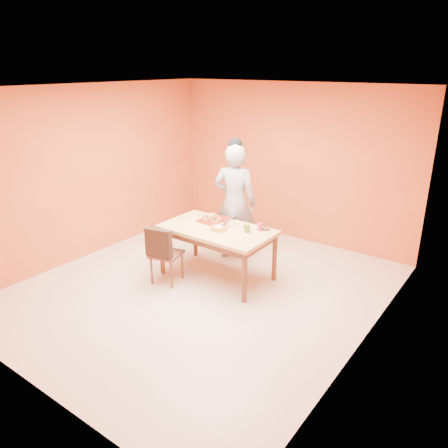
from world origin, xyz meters
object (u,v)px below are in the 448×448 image
Objects in this scene: red_dinner_plate at (223,219)px; magenta_glass at (260,227)px; dining_table at (217,234)px; sponge_cake at (219,228)px; dining_chair at (165,253)px; person at (235,203)px; pastry_platter at (211,221)px; egg_ornament at (247,227)px; checker_tin at (266,229)px.

magenta_glass is at bearing -5.43° from red_dinner_plate.
dining_table is 0.39m from red_dinner_plate.
dining_chair is at bearing -139.35° from sponge_cake.
red_dinner_plate is (0.04, -0.36, -0.16)m from person.
pastry_platter is 0.43m from sponge_cake.
red_dinner_plate is at bearing 77.50° from person.
red_dinner_plate is at bearing 174.57° from magenta_glass.
magenta_glass reaches higher than dining_table.
sponge_cake is at bearing 27.06° from dining_chair.
person is at bearing 82.52° from pastry_platter.
egg_ornament is (0.68, -0.05, 0.06)m from pastry_platter.
dining_chair reaches higher than pastry_platter.
egg_ornament is 0.29m from checker_tin.
sponge_cake is at bearing -36.70° from pastry_platter.
checker_tin is (0.60, 0.35, 0.11)m from dining_table.
red_dinner_plate is at bearing 180.00° from checker_tin.
egg_ornament reaches higher than red_dinner_plate.
magenta_glass reaches higher than sponge_cake.
dining_chair reaches higher than dining_table.
red_dinner_plate is 0.62m from egg_ornament.
dining_chair is 8.59× the size of magenta_glass.
person reaches higher than checker_tin.
dining_table is at bearing 86.51° from person.
egg_ornament is (0.61, -0.58, -0.10)m from person.
pastry_platter is at bearing 143.30° from sponge_cake.
magenta_glass is at bearing 131.51° from person.
red_dinner_plate is at bearing 119.29° from sponge_cake.
dining_chair is 1.46m from checker_tin.
dining_chair is 2.79× the size of pastry_platter.
dining_chair is 1.40m from person.
pastry_platter is 1.31× the size of sponge_cake.
person is at bearing 104.67° from dining_table.
dining_chair is at bearing 58.71° from person.
person is 0.85m from magenta_glass.
red_dinner_plate is at bearing 113.22° from dining_table.
dining_chair is at bearing -151.61° from egg_ornament.
pastry_platter reaches higher than dining_table.
person is at bearing 155.50° from checker_tin.
checker_tin is (0.86, 0.17, 0.01)m from pastry_platter.
person is at bearing 63.28° from dining_chair.
egg_ornament reaches higher than checker_tin.
egg_ornament is at bearing 31.76° from sponge_cake.
person reaches higher than dining_chair.
dining_table is at bearing 138.77° from sponge_cake.
pastry_platter is at bearing 145.06° from dining_table.
checker_tin is at bearing 137.35° from person.
pastry_platter is (-0.07, -0.53, -0.16)m from person.
dining_chair reaches higher than sponge_cake.
person reaches higher than magenta_glass.
pastry_platter is 2.88× the size of checker_tin.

